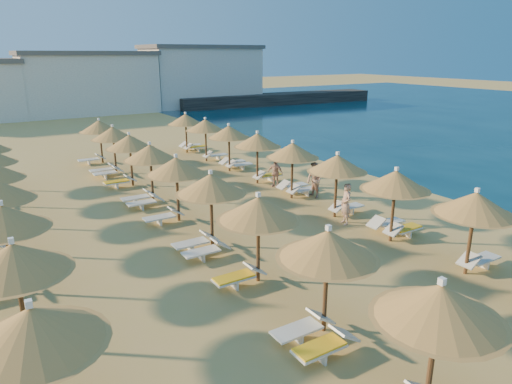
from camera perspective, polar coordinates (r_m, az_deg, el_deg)
ground at (r=17.07m, az=7.08°, el=-7.54°), size 220.00×220.00×0.00m
jetty at (r=66.99m, az=2.78°, el=11.56°), size 30.19×5.91×1.50m
hotel_blocks at (r=60.60m, az=-19.08°, el=12.91°), size 45.88×9.11×8.10m
parasol_row_east at (r=20.14m, az=10.11°, el=3.41°), size 2.64×35.22×2.98m
parasol_row_west at (r=16.78m, az=-5.68°, el=0.85°), size 2.64×35.22×2.98m
loungers at (r=18.12m, az=-2.73°, el=-4.75°), size 15.98×34.06×0.66m
beachgoer_a at (r=19.76m, az=11.17°, el=-1.49°), size 0.61×0.76×1.79m
beachgoer_b at (r=23.19m, az=7.30°, el=1.48°), size 0.69×0.88×1.81m
beachgoer_c at (r=24.95m, az=2.41°, el=2.42°), size 0.75×0.99×1.57m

